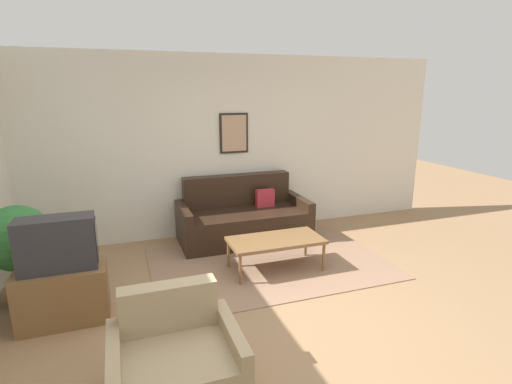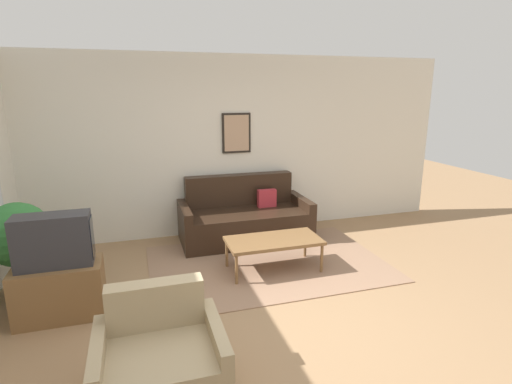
{
  "view_description": "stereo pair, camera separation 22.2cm",
  "coord_description": "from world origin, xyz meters",
  "px_view_note": "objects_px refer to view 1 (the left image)",
  "views": [
    {
      "loc": [
        -1.19,
        -3.06,
        2.18
      ],
      "look_at": [
        0.54,
        1.84,
        0.85
      ],
      "focal_mm": 28.0,
      "sensor_mm": 36.0,
      "label": 1
    },
    {
      "loc": [
        -0.98,
        -3.13,
        2.18
      ],
      "look_at": [
        0.54,
        1.84,
        0.85
      ],
      "focal_mm": 28.0,
      "sensor_mm": 36.0,
      "label": 2
    }
  ],
  "objects_px": {
    "potted_plant_tall": "(18,242)",
    "couch": "(243,219)",
    "armchair": "(176,366)",
    "tv": "(57,244)",
    "coffee_table": "(276,241)"
  },
  "relations": [
    {
      "from": "potted_plant_tall",
      "to": "couch",
      "type": "bearing_deg",
      "value": 19.84
    },
    {
      "from": "couch",
      "to": "armchair",
      "type": "height_order",
      "value": "couch"
    },
    {
      "from": "couch",
      "to": "armchair",
      "type": "relative_size",
      "value": 2.09
    },
    {
      "from": "tv",
      "to": "potted_plant_tall",
      "type": "xyz_separation_m",
      "value": [
        -0.44,
        0.54,
        -0.12
      ]
    },
    {
      "from": "couch",
      "to": "tv",
      "type": "distance_m",
      "value": 2.8
    },
    {
      "from": "tv",
      "to": "armchair",
      "type": "height_order",
      "value": "tv"
    },
    {
      "from": "coffee_table",
      "to": "armchair",
      "type": "height_order",
      "value": "armchair"
    },
    {
      "from": "couch",
      "to": "tv",
      "type": "bearing_deg",
      "value": -146.42
    },
    {
      "from": "armchair",
      "to": "tv",
      "type": "bearing_deg",
      "value": 125.04
    },
    {
      "from": "tv",
      "to": "armchair",
      "type": "bearing_deg",
      "value": -57.8
    },
    {
      "from": "couch",
      "to": "potted_plant_tall",
      "type": "distance_m",
      "value": 2.93
    },
    {
      "from": "potted_plant_tall",
      "to": "coffee_table",
      "type": "bearing_deg",
      "value": -3.31
    },
    {
      "from": "couch",
      "to": "tv",
      "type": "relative_size",
      "value": 2.74
    },
    {
      "from": "tv",
      "to": "armchair",
      "type": "distance_m",
      "value": 1.71
    },
    {
      "from": "coffee_table",
      "to": "tv",
      "type": "xyz_separation_m",
      "value": [
        -2.35,
        -0.38,
        0.42
      ]
    }
  ]
}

